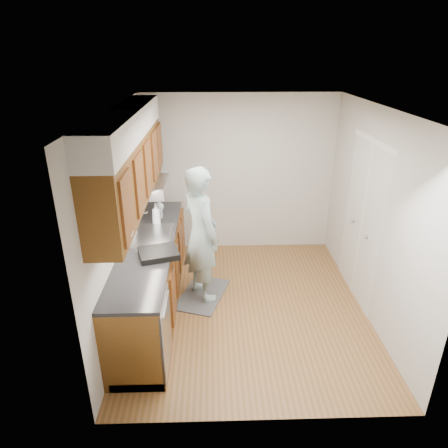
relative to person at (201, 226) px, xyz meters
name	(u,v)px	position (x,y,z in m)	size (l,w,h in m)	color
floor	(246,306)	(0.57, -0.27, -1.03)	(3.50, 3.50, 0.00)	brown
ceiling	(251,109)	(0.57, -0.27, 1.47)	(3.50, 3.50, 0.00)	white
wall_left	(121,219)	(-0.93, -0.27, 0.22)	(0.02, 3.50, 2.50)	#B7B4AB
wall_right	(374,216)	(2.07, -0.27, 0.22)	(0.02, 3.50, 2.50)	#B7B4AB
wall_back	(239,175)	(0.57, 1.48, 0.22)	(3.00, 0.02, 2.50)	#B7B4AB
counter	(151,275)	(-0.63, -0.27, -0.54)	(0.64, 2.80, 1.30)	brown
upper_cabinets	(130,160)	(-0.76, -0.23, 0.92)	(0.47, 2.80, 1.21)	brown
closet_door	(362,223)	(2.06, 0.03, -0.01)	(0.02, 1.22, 2.05)	silver
floor_mat	(203,294)	(0.00, 0.00, -1.02)	(0.52, 0.89, 0.02)	#58585A
person	(201,226)	(0.00, 0.00, 0.00)	(0.72, 0.48, 2.03)	#91ADB0
soap_bottle_a	(156,214)	(-0.60, 0.29, 0.05)	(0.11, 0.11, 0.29)	silver
soap_bottle_b	(159,212)	(-0.58, 0.50, -0.01)	(0.08, 0.08, 0.17)	silver
soap_bottle_c	(159,205)	(-0.62, 0.77, 0.00)	(0.14, 0.14, 0.18)	silver
dish_rack	(159,253)	(-0.46, -0.61, -0.06)	(0.43, 0.36, 0.07)	black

